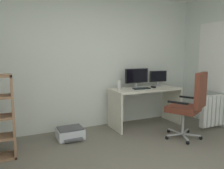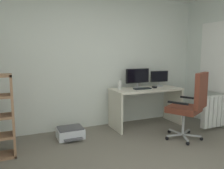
# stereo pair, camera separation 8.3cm
# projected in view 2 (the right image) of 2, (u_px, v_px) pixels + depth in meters

# --- Properties ---
(wall_back) EXTENTS (4.78, 0.10, 2.58)m
(wall_back) POSITION_uv_depth(u_px,v_px,m) (88.00, 61.00, 4.32)
(wall_back) COLOR silver
(wall_back) RESTS_ON ground
(desk) EXTENTS (1.38, 0.61, 0.76)m
(desk) POSITION_uv_depth(u_px,v_px,m) (146.00, 99.00, 4.46)
(desk) COLOR silver
(desk) RESTS_ON ground
(monitor_main) EXTENTS (0.52, 0.18, 0.38)m
(monitor_main) POSITION_uv_depth(u_px,v_px,m) (138.00, 77.00, 4.50)
(monitor_main) COLOR #B2B5B7
(monitor_main) RESTS_ON desk
(monitor_secondary) EXTENTS (0.40, 0.18, 0.32)m
(monitor_secondary) POSITION_uv_depth(u_px,v_px,m) (159.00, 77.00, 4.71)
(monitor_secondary) COLOR #B2B5B7
(monitor_secondary) RESTS_ON desk
(keyboard) EXTENTS (0.34, 0.14, 0.02)m
(keyboard) POSITION_uv_depth(u_px,v_px,m) (142.00, 89.00, 4.34)
(keyboard) COLOR black
(keyboard) RESTS_ON desk
(computer_mouse) EXTENTS (0.07, 0.10, 0.03)m
(computer_mouse) POSITION_uv_depth(u_px,v_px,m) (154.00, 87.00, 4.48)
(computer_mouse) COLOR black
(computer_mouse) RESTS_ON desk
(desktop_speaker) EXTENTS (0.07, 0.07, 0.17)m
(desktop_speaker) POSITION_uv_depth(u_px,v_px,m) (120.00, 85.00, 4.30)
(desktop_speaker) COLOR silver
(desktop_speaker) RESTS_ON desk
(office_chair) EXTENTS (0.68, 0.70, 1.14)m
(office_chair) POSITION_uv_depth(u_px,v_px,m) (191.00, 103.00, 3.69)
(office_chair) COLOR #B7BABC
(office_chair) RESTS_ON ground
(printer) EXTENTS (0.44, 0.43, 0.19)m
(printer) POSITION_uv_depth(u_px,v_px,m) (70.00, 133.00, 3.84)
(printer) COLOR silver
(printer) RESTS_ON ground
(radiator) EXTENTS (0.94, 0.10, 0.59)m
(radiator) POSITION_uv_depth(u_px,v_px,m) (221.00, 110.00, 4.30)
(radiator) COLOR white
(radiator) RESTS_ON ground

